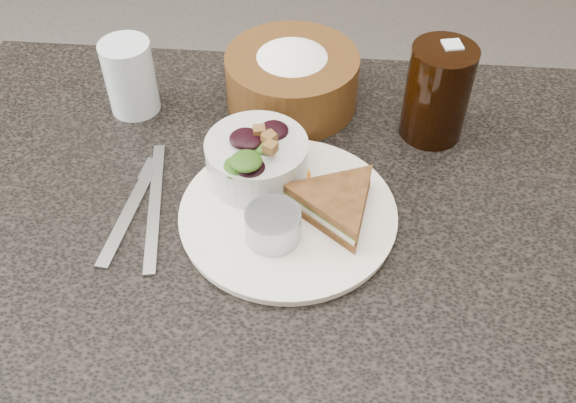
# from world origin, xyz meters

# --- Properties ---
(dining_table) EXTENTS (1.00, 0.70, 0.75)m
(dining_table) POSITION_xyz_m (0.00, 0.00, 0.38)
(dining_table) COLOR black
(dining_table) RESTS_ON floor
(dinner_plate) EXTENTS (0.27, 0.27, 0.01)m
(dinner_plate) POSITION_xyz_m (0.03, -0.02, 0.76)
(dinner_plate) COLOR silver
(dinner_plate) RESTS_ON dining_table
(sandwich) EXTENTS (0.20, 0.20, 0.04)m
(sandwich) POSITION_xyz_m (0.09, -0.02, 0.78)
(sandwich) COLOR brown
(sandwich) RESTS_ON dinner_plate
(salad_bowl) EXTENTS (0.16, 0.16, 0.08)m
(salad_bowl) POSITION_xyz_m (-0.02, 0.05, 0.80)
(salad_bowl) COLOR #B6BFBA
(salad_bowl) RESTS_ON dinner_plate
(dressing_ramekin) EXTENTS (0.07, 0.07, 0.04)m
(dressing_ramekin) POSITION_xyz_m (0.01, -0.06, 0.78)
(dressing_ramekin) COLOR #9DA3AE
(dressing_ramekin) RESTS_ON dinner_plate
(orange_wedge) EXTENTS (0.07, 0.07, 0.03)m
(orange_wedge) POSITION_xyz_m (0.02, 0.05, 0.77)
(orange_wedge) COLOR orange
(orange_wedge) RESTS_ON dinner_plate
(fork) EXTENTS (0.04, 0.17, 0.00)m
(fork) POSITION_xyz_m (-0.18, -0.03, 0.75)
(fork) COLOR #9A9BA0
(fork) RESTS_ON dining_table
(knife) EXTENTS (0.05, 0.23, 0.00)m
(knife) POSITION_xyz_m (-0.15, -0.01, 0.75)
(knife) COLOR #ABAEB2
(knife) RESTS_ON dining_table
(bread_basket) EXTENTS (0.20, 0.20, 0.11)m
(bread_basket) POSITION_xyz_m (0.01, 0.22, 0.81)
(bread_basket) COLOR #553B17
(bread_basket) RESTS_ON dining_table
(cola_glass) EXTENTS (0.12, 0.12, 0.15)m
(cola_glass) POSITION_xyz_m (0.22, 0.17, 0.83)
(cola_glass) COLOR black
(cola_glass) RESTS_ON dining_table
(water_glass) EXTENTS (0.10, 0.10, 0.11)m
(water_glass) POSITION_xyz_m (-0.22, 0.19, 0.81)
(water_glass) COLOR silver
(water_glass) RESTS_ON dining_table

